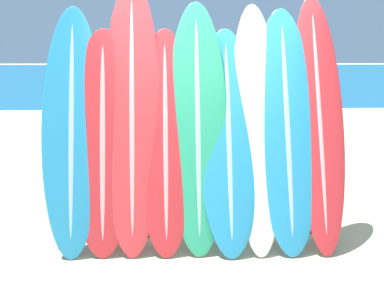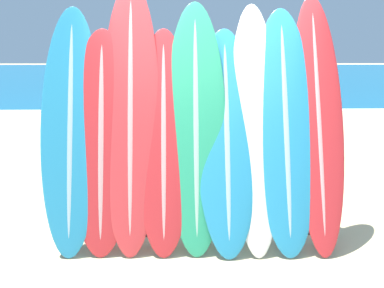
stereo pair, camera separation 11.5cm
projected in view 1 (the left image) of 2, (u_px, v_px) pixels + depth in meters
The scene contains 14 objects.
ground_plane at pixel (220, 263), 4.05m from camera, with size 160.00×160.00×0.00m, color beige.
ocean_water at pixel (172, 73), 43.40m from camera, with size 120.00×60.00×0.01m.
surfboard_rack at pixel (196, 201), 4.32m from camera, with size 2.69×0.04×0.84m.
surfboard_slot_0 at pixel (72, 130), 4.19m from camera, with size 0.57×0.72×2.31m.
surfboard_slot_1 at pixel (103, 141), 4.19m from camera, with size 0.60×0.64×2.10m.
surfboard_slot_2 at pixel (132, 116), 4.23m from camera, with size 0.56×0.81×2.56m.
surfboard_slot_3 at pixel (166, 140), 4.23m from camera, with size 0.54×0.71×2.10m.
surfboard_slot_4 at pixel (198, 126), 4.25m from camera, with size 0.58×0.77×2.36m.
surfboard_slot_5 at pixel (228, 139), 4.27m from camera, with size 0.59×0.86×2.11m.
surfboard_slot_6 at pixel (257, 126), 4.30m from camera, with size 0.49×0.90×2.35m.
surfboard_slot_7 at pixel (287, 128), 4.31m from camera, with size 0.60×0.91×2.31m.
surfboard_slot_8 at pixel (319, 120), 4.35m from camera, with size 0.49×0.97×2.44m.
person_near_water at pixel (119, 95), 10.31m from camera, with size 0.28×0.23×1.69m.
person_mid_beach at pixel (288, 107), 8.33m from camera, with size 0.28×0.26×1.62m.
Camera 1 is at (-0.46, -3.74, 1.86)m, focal length 42.00 mm.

